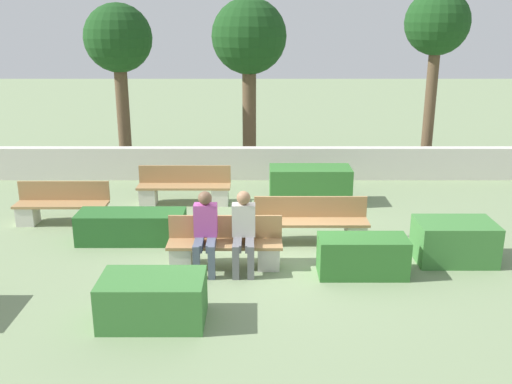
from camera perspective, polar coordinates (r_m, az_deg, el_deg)
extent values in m
plane|color=gray|center=(10.46, 1.31, -5.53)|extent=(60.00, 60.00, 0.00)
cube|color=beige|center=(14.72, 0.87, 2.89)|extent=(14.01, 0.30, 0.83)
cube|color=#A37A4C|center=(9.50, -3.31, -5.27)|extent=(1.91, 0.44, 0.05)
cube|color=#A37A4C|center=(9.64, -3.26, -3.48)|extent=(1.91, 0.04, 0.40)
cube|color=beige|center=(9.65, -7.62, -6.43)|extent=(0.36, 0.40, 0.38)
cube|color=beige|center=(9.57, 1.08, -6.47)|extent=(0.36, 0.40, 0.38)
cube|color=#A37A4C|center=(10.53, 5.39, -3.05)|extent=(2.10, 0.44, 0.05)
cube|color=#A37A4C|center=(10.68, 5.30, -1.47)|extent=(2.10, 0.05, 0.40)
cube|color=beige|center=(10.56, 0.91, -4.17)|extent=(0.36, 0.40, 0.38)
cube|color=beige|center=(10.71, 9.74, -4.10)|extent=(0.36, 0.40, 0.38)
cube|color=#A37A4C|center=(12.11, -19.08, -1.23)|extent=(1.85, 0.44, 0.05)
cube|color=#A37A4C|center=(12.27, -18.83, 0.13)|extent=(1.85, 0.04, 0.40)
cube|color=beige|center=(12.42, -22.02, -2.16)|extent=(0.36, 0.40, 0.38)
cube|color=beige|center=(11.97, -15.82, -2.23)|extent=(0.36, 0.40, 0.38)
cube|color=#A37A4C|center=(12.78, -7.40, 0.52)|extent=(2.07, 0.44, 0.05)
cube|color=#A37A4C|center=(12.95, -7.31, 1.78)|extent=(2.07, 0.04, 0.40)
cube|color=beige|center=(12.97, -10.89, -0.41)|extent=(0.36, 0.40, 0.38)
cube|color=beige|center=(12.77, -3.78, -0.41)|extent=(0.36, 0.40, 0.38)
cube|color=#515B70|center=(9.31, -5.92, -5.23)|extent=(0.14, 0.46, 0.13)
cube|color=#515B70|center=(9.29, -4.68, -5.24)|extent=(0.14, 0.46, 0.13)
cube|color=#515B70|center=(9.18, -6.14, -7.03)|extent=(0.11, 0.11, 0.56)
cube|color=#515B70|center=(9.16, -4.63, -7.04)|extent=(0.11, 0.11, 0.56)
cube|color=#B74C9E|center=(9.40, -5.23, -2.79)|extent=(0.38, 0.22, 0.54)
sphere|color=brown|center=(9.26, -5.30, -0.60)|extent=(0.22, 0.22, 0.22)
cube|color=slate|center=(9.26, -2.05, -5.25)|extent=(0.14, 0.46, 0.13)
cube|color=slate|center=(9.26, -0.80, -5.25)|extent=(0.14, 0.46, 0.13)
cube|color=slate|center=(9.14, -2.20, -7.06)|extent=(0.11, 0.11, 0.56)
cube|color=slate|center=(9.13, -0.69, -7.06)|extent=(0.11, 0.11, 0.56)
cube|color=beige|center=(9.36, -1.41, -2.79)|extent=(0.38, 0.22, 0.54)
sphere|color=#936B4C|center=(9.22, -1.43, -0.59)|extent=(0.23, 0.23, 0.23)
cube|color=#33702D|center=(9.42, 10.43, -6.31)|extent=(1.43, 0.62, 0.65)
cube|color=#3D7A38|center=(8.04, -10.44, -10.55)|extent=(1.42, 0.85, 0.65)
cube|color=#3D7A38|center=(10.34, 19.06, -4.66)|extent=(1.31, 0.86, 0.71)
cube|color=#286028|center=(10.87, -12.50, -3.42)|extent=(1.98, 0.69, 0.57)
cube|color=#33702D|center=(12.81, 5.24, 0.67)|extent=(1.80, 0.79, 0.83)
cylinder|color=brown|center=(16.14, -13.31, 7.65)|extent=(0.35, 0.35, 3.01)
sphere|color=#194219|center=(15.95, -13.81, 14.74)|extent=(1.80, 1.80, 1.80)
cylinder|color=brown|center=(15.90, -0.86, 7.93)|extent=(0.38, 0.38, 2.99)
sphere|color=#194219|center=(15.71, -0.89, 15.32)|extent=(2.01, 2.01, 2.01)
cylinder|color=brown|center=(16.09, 16.80, 8.13)|extent=(0.29, 0.29, 3.44)
sphere|color=#194219|center=(15.93, 17.49, 15.88)|extent=(1.67, 1.67, 1.67)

